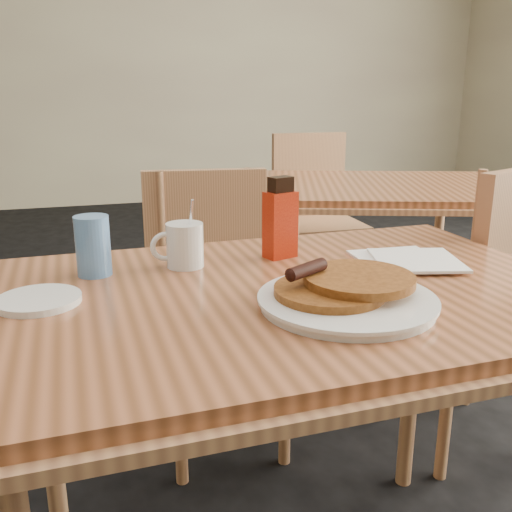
{
  "coord_description": "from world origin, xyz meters",
  "views": [
    {
      "loc": [
        -0.34,
        -0.91,
        1.1
      ],
      "look_at": [
        -0.05,
        0.03,
        0.82
      ],
      "focal_mm": 40.0,
      "sensor_mm": 36.0,
      "label": 1
    }
  ],
  "objects_px": {
    "neighbor_table": "(382,194)",
    "syrup_bottle": "(280,221)",
    "main_table": "(289,309)",
    "pancake_plate": "(346,295)",
    "chair_neighbor_far": "(314,204)",
    "blue_tumbler": "(93,246)",
    "chair_neighbor_near": "(490,290)",
    "coffee_mug": "(184,244)",
    "chair_main_far": "(213,284)"
  },
  "relations": [
    {
      "from": "neighbor_table",
      "to": "syrup_bottle",
      "type": "height_order",
      "value": "syrup_bottle"
    },
    {
      "from": "main_table",
      "to": "pancake_plate",
      "type": "bearing_deg",
      "value": -63.51
    },
    {
      "from": "chair_neighbor_far",
      "to": "blue_tumbler",
      "type": "height_order",
      "value": "chair_neighbor_far"
    },
    {
      "from": "main_table",
      "to": "pancake_plate",
      "type": "xyz_separation_m",
      "value": [
        0.06,
        -0.12,
        0.06
      ]
    },
    {
      "from": "chair_neighbor_near",
      "to": "blue_tumbler",
      "type": "xyz_separation_m",
      "value": [
        -1.1,
        -0.17,
        0.26
      ]
    },
    {
      "from": "coffee_mug",
      "to": "chair_main_far",
      "type": "bearing_deg",
      "value": 91.26
    },
    {
      "from": "main_table",
      "to": "chair_neighbor_near",
      "type": "relative_size",
      "value": 1.27
    },
    {
      "from": "chair_neighbor_far",
      "to": "pancake_plate",
      "type": "height_order",
      "value": "chair_neighbor_far"
    },
    {
      "from": "neighbor_table",
      "to": "syrup_bottle",
      "type": "bearing_deg",
      "value": -130.37
    },
    {
      "from": "chair_neighbor_far",
      "to": "pancake_plate",
      "type": "xyz_separation_m",
      "value": [
        -0.75,
        -1.92,
        0.24
      ]
    },
    {
      "from": "chair_main_far",
      "to": "chair_neighbor_far",
      "type": "relative_size",
      "value": 0.97
    },
    {
      "from": "chair_main_far",
      "to": "pancake_plate",
      "type": "relative_size",
      "value": 2.84
    },
    {
      "from": "syrup_bottle",
      "to": "pancake_plate",
      "type": "bearing_deg",
      "value": -106.21
    },
    {
      "from": "chair_main_far",
      "to": "syrup_bottle",
      "type": "distance_m",
      "value": 0.62
    },
    {
      "from": "neighbor_table",
      "to": "chair_neighbor_far",
      "type": "xyz_separation_m",
      "value": [
        0.02,
        0.74,
        -0.17
      ]
    },
    {
      "from": "blue_tumbler",
      "to": "coffee_mug",
      "type": "bearing_deg",
      "value": 1.0
    },
    {
      "from": "chair_neighbor_near",
      "to": "pancake_plate",
      "type": "bearing_deg",
      "value": -167.28
    },
    {
      "from": "main_table",
      "to": "syrup_bottle",
      "type": "height_order",
      "value": "syrup_bottle"
    },
    {
      "from": "neighbor_table",
      "to": "pancake_plate",
      "type": "bearing_deg",
      "value": -121.69
    },
    {
      "from": "pancake_plate",
      "to": "blue_tumbler",
      "type": "bearing_deg",
      "value": 143.15
    },
    {
      "from": "syrup_bottle",
      "to": "blue_tumbler",
      "type": "bearing_deg",
      "value": 164.01
    },
    {
      "from": "main_table",
      "to": "chair_neighbor_near",
      "type": "distance_m",
      "value": 0.85
    },
    {
      "from": "chair_neighbor_far",
      "to": "blue_tumbler",
      "type": "distance_m",
      "value": 2.01
    },
    {
      "from": "pancake_plate",
      "to": "syrup_bottle",
      "type": "xyz_separation_m",
      "value": [
        -0.01,
        0.31,
        0.06
      ]
    },
    {
      "from": "chair_neighbor_near",
      "to": "pancake_plate",
      "type": "height_order",
      "value": "chair_neighbor_near"
    },
    {
      "from": "main_table",
      "to": "chair_neighbor_near",
      "type": "height_order",
      "value": "chair_neighbor_near"
    },
    {
      "from": "main_table",
      "to": "chair_neighbor_far",
      "type": "bearing_deg",
      "value": 65.82
    },
    {
      "from": "chair_main_far",
      "to": "syrup_bottle",
      "type": "xyz_separation_m",
      "value": [
        0.04,
        -0.53,
        0.32
      ]
    },
    {
      "from": "neighbor_table",
      "to": "chair_neighbor_near",
      "type": "relative_size",
      "value": 1.52
    },
    {
      "from": "chair_neighbor_far",
      "to": "chair_neighbor_near",
      "type": "relative_size",
      "value": 0.98
    },
    {
      "from": "pancake_plate",
      "to": "coffee_mug",
      "type": "bearing_deg",
      "value": 126.13
    },
    {
      "from": "neighbor_table",
      "to": "chair_neighbor_far",
      "type": "relative_size",
      "value": 1.56
    },
    {
      "from": "blue_tumbler",
      "to": "main_table",
      "type": "bearing_deg",
      "value": -28.31
    },
    {
      "from": "neighbor_table",
      "to": "pancake_plate",
      "type": "xyz_separation_m",
      "value": [
        -0.73,
        -1.18,
        0.06
      ]
    },
    {
      "from": "main_table",
      "to": "pancake_plate",
      "type": "distance_m",
      "value": 0.14
    },
    {
      "from": "chair_neighbor_far",
      "to": "neighbor_table",
      "type": "bearing_deg",
      "value": -90.53
    },
    {
      "from": "syrup_bottle",
      "to": "blue_tumbler",
      "type": "height_order",
      "value": "syrup_bottle"
    },
    {
      "from": "neighbor_table",
      "to": "pancake_plate",
      "type": "distance_m",
      "value": 1.39
    },
    {
      "from": "chair_neighbor_far",
      "to": "main_table",
      "type": "bearing_deg",
      "value": -112.88
    },
    {
      "from": "pancake_plate",
      "to": "coffee_mug",
      "type": "distance_m",
      "value": 0.38
    },
    {
      "from": "main_table",
      "to": "neighbor_table",
      "type": "distance_m",
      "value": 1.33
    },
    {
      "from": "neighbor_table",
      "to": "blue_tumbler",
      "type": "bearing_deg",
      "value": -142.19
    },
    {
      "from": "blue_tumbler",
      "to": "chair_neighbor_far",
      "type": "bearing_deg",
      "value": 54.47
    },
    {
      "from": "main_table",
      "to": "chair_main_far",
      "type": "height_order",
      "value": "chair_main_far"
    },
    {
      "from": "chair_main_far",
      "to": "chair_neighbor_near",
      "type": "bearing_deg",
      "value": -18.85
    },
    {
      "from": "neighbor_table",
      "to": "chair_neighbor_near",
      "type": "distance_m",
      "value": 0.73
    },
    {
      "from": "coffee_mug",
      "to": "syrup_bottle",
      "type": "relative_size",
      "value": 0.81
    },
    {
      "from": "main_table",
      "to": "coffee_mug",
      "type": "height_order",
      "value": "coffee_mug"
    },
    {
      "from": "coffee_mug",
      "to": "syrup_bottle",
      "type": "distance_m",
      "value": 0.22
    },
    {
      "from": "main_table",
      "to": "chair_neighbor_near",
      "type": "bearing_deg",
      "value": 25.06
    }
  ]
}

